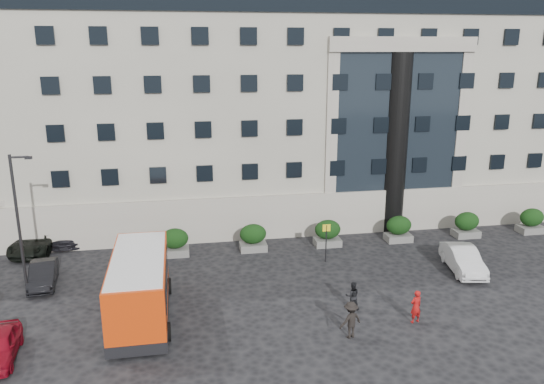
{
  "coord_description": "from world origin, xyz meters",
  "views": [
    {
      "loc": [
        -3.34,
        -25.55,
        13.29
      ],
      "look_at": [
        1.89,
        4.32,
        5.0
      ],
      "focal_mm": 35.0,
      "sensor_mm": 36.0,
      "label": 1
    }
  ],
  "objects_px": {
    "hedge_d": "(399,228)",
    "white_taxi": "(463,259)",
    "hedge_c": "(328,233)",
    "hedge_a": "(175,242)",
    "bus_stop_sign": "(326,236)",
    "hedge_b": "(253,237)",
    "hedge_e": "(467,224)",
    "street_lamp": "(19,222)",
    "pedestrian_c": "(351,320)",
    "minibus": "(140,285)",
    "parked_car_b": "(43,274)",
    "pedestrian_a": "(416,307)",
    "pedestrian_b": "(352,296)",
    "hedge_f": "(531,220)",
    "parked_car_d": "(37,240)",
    "parked_car_c": "(68,230)"
  },
  "relations": [
    {
      "from": "hedge_d",
      "to": "white_taxi",
      "type": "height_order",
      "value": "hedge_d"
    },
    {
      "from": "hedge_d",
      "to": "hedge_c",
      "type": "bearing_deg",
      "value": 180.0
    },
    {
      "from": "hedge_a",
      "to": "bus_stop_sign",
      "type": "bearing_deg",
      "value": -16.42
    },
    {
      "from": "hedge_b",
      "to": "hedge_d",
      "type": "xyz_separation_m",
      "value": [
        10.4,
        0.0,
        0.0
      ]
    },
    {
      "from": "hedge_b",
      "to": "bus_stop_sign",
      "type": "height_order",
      "value": "bus_stop_sign"
    },
    {
      "from": "hedge_e",
      "to": "bus_stop_sign",
      "type": "xyz_separation_m",
      "value": [
        -11.3,
        -2.8,
        0.8
      ]
    },
    {
      "from": "hedge_a",
      "to": "street_lamp",
      "type": "distance_m",
      "value": 9.89
    },
    {
      "from": "hedge_e",
      "to": "pedestrian_c",
      "type": "xyz_separation_m",
      "value": [
        -12.62,
        -11.88,
        -0.02
      ]
    },
    {
      "from": "minibus",
      "to": "parked_car_b",
      "type": "xyz_separation_m",
      "value": [
        -5.82,
        4.92,
        -1.14
      ]
    },
    {
      "from": "hedge_b",
      "to": "white_taxi",
      "type": "bearing_deg",
      "value": -24.74
    },
    {
      "from": "minibus",
      "to": "pedestrian_a",
      "type": "bearing_deg",
      "value": -12.32
    },
    {
      "from": "pedestrian_b",
      "to": "minibus",
      "type": "bearing_deg",
      "value": 2.29
    },
    {
      "from": "hedge_f",
      "to": "pedestrian_b",
      "type": "distance_m",
      "value": 19.2
    },
    {
      "from": "white_taxi",
      "to": "parked_car_d",
      "type": "bearing_deg",
      "value": 172.62
    },
    {
      "from": "hedge_a",
      "to": "hedge_e",
      "type": "relative_size",
      "value": 1.0
    },
    {
      "from": "parked_car_c",
      "to": "parked_car_d",
      "type": "bearing_deg",
      "value": -140.5
    },
    {
      "from": "hedge_e",
      "to": "hedge_b",
      "type": "bearing_deg",
      "value": 180.0
    },
    {
      "from": "hedge_e",
      "to": "parked_car_b",
      "type": "height_order",
      "value": "hedge_e"
    },
    {
      "from": "hedge_e",
      "to": "pedestrian_b",
      "type": "height_order",
      "value": "hedge_e"
    },
    {
      "from": "street_lamp",
      "to": "pedestrian_a",
      "type": "distance_m",
      "value": 21.03
    },
    {
      "from": "hedge_d",
      "to": "hedge_f",
      "type": "xyz_separation_m",
      "value": [
        10.4,
        0.0,
        0.0
      ]
    },
    {
      "from": "pedestrian_a",
      "to": "street_lamp",
      "type": "bearing_deg",
      "value": -31.7
    },
    {
      "from": "hedge_a",
      "to": "pedestrian_a",
      "type": "relative_size",
      "value": 1.07
    },
    {
      "from": "hedge_c",
      "to": "pedestrian_b",
      "type": "relative_size",
      "value": 1.19
    },
    {
      "from": "parked_car_b",
      "to": "parked_car_c",
      "type": "xyz_separation_m",
      "value": [
        0.0,
        7.48,
        0.1
      ]
    },
    {
      "from": "parked_car_c",
      "to": "pedestrian_a",
      "type": "relative_size",
      "value": 3.02
    },
    {
      "from": "pedestrian_c",
      "to": "hedge_a",
      "type": "bearing_deg",
      "value": -76.11
    },
    {
      "from": "hedge_c",
      "to": "bus_stop_sign",
      "type": "distance_m",
      "value": 3.05
    },
    {
      "from": "parked_car_d",
      "to": "hedge_b",
      "type": "bearing_deg",
      "value": -3.26
    },
    {
      "from": "pedestrian_a",
      "to": "pedestrian_c",
      "type": "distance_m",
      "value": 3.73
    },
    {
      "from": "hedge_b",
      "to": "minibus",
      "type": "bearing_deg",
      "value": -129.98
    },
    {
      "from": "hedge_f",
      "to": "street_lamp",
      "type": "relative_size",
      "value": 0.23
    },
    {
      "from": "hedge_b",
      "to": "pedestrian_a",
      "type": "height_order",
      "value": "hedge_b"
    },
    {
      "from": "hedge_a",
      "to": "pedestrian_a",
      "type": "height_order",
      "value": "hedge_a"
    },
    {
      "from": "hedge_e",
      "to": "parked_car_b",
      "type": "distance_m",
      "value": 28.49
    },
    {
      "from": "hedge_f",
      "to": "parked_car_c",
      "type": "distance_m",
      "value": 33.76
    },
    {
      "from": "hedge_c",
      "to": "pedestrian_c",
      "type": "height_order",
      "value": "hedge_c"
    },
    {
      "from": "hedge_a",
      "to": "white_taxi",
      "type": "height_order",
      "value": "hedge_a"
    },
    {
      "from": "bus_stop_sign",
      "to": "white_taxi",
      "type": "relative_size",
      "value": 0.55
    },
    {
      "from": "bus_stop_sign",
      "to": "pedestrian_c",
      "type": "xyz_separation_m",
      "value": [
        -1.32,
        -9.08,
        -0.82
      ]
    },
    {
      "from": "parked_car_d",
      "to": "white_taxi",
      "type": "bearing_deg",
      "value": -10.43
    },
    {
      "from": "parked_car_c",
      "to": "minibus",
      "type": "bearing_deg",
      "value": -70.9
    },
    {
      "from": "street_lamp",
      "to": "pedestrian_c",
      "type": "xyz_separation_m",
      "value": [
        16.12,
        -7.08,
        -3.46
      ]
    },
    {
      "from": "hedge_a",
      "to": "minibus",
      "type": "bearing_deg",
      "value": -101.55
    },
    {
      "from": "hedge_b",
      "to": "pedestrian_a",
      "type": "xyz_separation_m",
      "value": [
        6.62,
        -11.07,
        -0.07
      ]
    },
    {
      "from": "hedge_f",
      "to": "bus_stop_sign",
      "type": "relative_size",
      "value": 0.73
    },
    {
      "from": "hedge_f",
      "to": "pedestrian_b",
      "type": "height_order",
      "value": "hedge_f"
    },
    {
      "from": "hedge_d",
      "to": "street_lamp",
      "type": "height_order",
      "value": "street_lamp"
    },
    {
      "from": "parked_car_d",
      "to": "bus_stop_sign",
      "type": "bearing_deg",
      "value": -9.26
    },
    {
      "from": "parked_car_b",
      "to": "street_lamp",
      "type": "bearing_deg",
      "value": -112.91
    }
  ]
}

